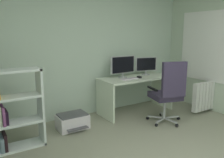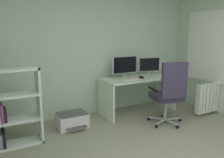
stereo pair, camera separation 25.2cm
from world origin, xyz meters
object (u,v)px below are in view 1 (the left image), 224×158
object	(u,v)px
keyboard	(129,79)
bookshelf	(0,114)
monitor_secondary	(146,65)
desk	(136,86)
radiator	(209,95)
printer	(73,121)
office_chair	(168,91)
computer_mouse	(139,77)
monitor_main	(123,65)

from	to	relation	value
keyboard	bookshelf	xyz separation A→B (m)	(-2.30, -0.21, -0.20)
monitor_secondary	keyboard	size ratio (longest dim) A/B	1.37
desk	monitor_secondary	xyz separation A→B (m)	(0.35, 0.11, 0.40)
desk	keyboard	xyz separation A→B (m)	(-0.25, -0.12, 0.20)
bookshelf	radiator	xyz separation A→B (m)	(3.83, -0.47, -0.19)
desk	printer	distance (m)	1.50
monitor_secondary	office_chair	xyz separation A→B (m)	(-0.29, -0.94, -0.33)
keyboard	computer_mouse	world-z (taller)	computer_mouse
computer_mouse	bookshelf	world-z (taller)	bookshelf
monitor_secondary	radiator	bearing A→B (deg)	-44.25
monitor_secondary	computer_mouse	world-z (taller)	monitor_secondary
monitor_secondary	radiator	distance (m)	1.43
office_chair	printer	world-z (taller)	office_chair
computer_mouse	radiator	size ratio (longest dim) A/B	0.11
printer	radiator	distance (m)	2.82
monitor_main	computer_mouse	world-z (taller)	monitor_main
monitor_secondary	computer_mouse	distance (m)	0.45
monitor_main	office_chair	distance (m)	1.05
desk	keyboard	world-z (taller)	keyboard
bookshelf	printer	size ratio (longest dim) A/B	2.23
desk	office_chair	xyz separation A→B (m)	(0.06, -0.83, 0.07)
monitor_secondary	bookshelf	distance (m)	2.96
desk	radiator	distance (m)	1.53
office_chair	radiator	xyz separation A→B (m)	(1.22, 0.03, -0.26)
monitor_secondary	monitor_main	bearing A→B (deg)	-179.99
monitor_main	office_chair	bearing A→B (deg)	-71.71
monitor_main	office_chair	size ratio (longest dim) A/B	0.49
computer_mouse	office_chair	world-z (taller)	office_chair
computer_mouse	bookshelf	bearing A→B (deg)	-164.60
keyboard	office_chair	size ratio (longest dim) A/B	0.30
keyboard	printer	distance (m)	1.33
radiator	printer	bearing A→B (deg)	165.87
monitor_secondary	office_chair	distance (m)	1.04
monitor_main	monitor_secondary	bearing A→B (deg)	0.01
printer	radiator	bearing A→B (deg)	-14.13
computer_mouse	printer	size ratio (longest dim) A/B	0.20
keyboard	office_chair	world-z (taller)	office_chair
computer_mouse	bookshelf	distance (m)	2.57
office_chair	bookshelf	bearing A→B (deg)	169.09
desk	keyboard	bearing A→B (deg)	-154.92
keyboard	computer_mouse	size ratio (longest dim) A/B	3.40
desk	computer_mouse	distance (m)	0.23
monitor_main	desk	bearing A→B (deg)	-23.43
radiator	office_chair	bearing A→B (deg)	-178.62
keyboard	desk	bearing A→B (deg)	22.48
desk	printer	bearing A→B (deg)	-175.37
monitor_main	printer	xyz separation A→B (m)	(-1.19, -0.23, -0.84)
monitor_secondary	keyboard	bearing A→B (deg)	-159.31
monitor_secondary	radiator	size ratio (longest dim) A/B	0.49
desk	bookshelf	bearing A→B (deg)	-172.64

